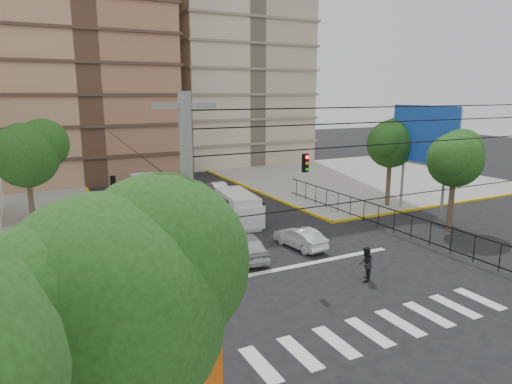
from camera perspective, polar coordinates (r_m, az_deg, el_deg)
ground at (r=23.85m, az=5.86°, el=-10.28°), size 160.00×160.00×0.00m
sidewalk_ne at (r=50.88m, az=12.58°, el=1.71°), size 26.00×26.00×0.15m
crosswalk_stripes at (r=19.59m, az=15.81°, el=-15.94°), size 12.00×2.40×0.01m
stop_line at (r=24.79m, az=4.34°, el=-9.34°), size 13.00×0.40×0.01m
park_fence at (r=32.47m, az=14.96°, el=-4.49°), size 0.10×22.50×1.66m
billboard at (r=36.22m, az=20.37°, el=6.55°), size 0.36×6.20×8.10m
tree_sw_near at (r=9.34m, az=-17.56°, el=-12.61°), size 5.63×4.60×7.57m
tree_park_a at (r=32.70m, az=23.72°, el=4.00°), size 4.41×3.60×6.83m
tree_park_c at (r=38.12m, az=16.59°, el=6.05°), size 4.65×3.80×7.25m
tree_tudor at (r=34.64m, az=-26.66°, el=4.49°), size 5.39×4.40×7.43m
traffic_light_nw at (r=27.23m, az=-17.31°, el=-1.05°), size 0.28×0.22×4.40m
traffic_light_hanging at (r=20.63m, az=9.29°, el=3.14°), size 18.00×9.12×0.92m
utility_pole_sw at (r=10.82m, az=-8.19°, el=-11.52°), size 1.40×0.28×9.00m
district_sign at (r=11.81m, az=-6.42°, el=-22.13°), size 0.90×0.12×3.20m
van_right_lane at (r=32.23m, az=-2.15°, el=-2.18°), size 2.52×5.17×2.24m
van_left_lane at (r=38.99m, az=-13.36°, el=0.05°), size 2.34×5.17×2.27m
car_silver_front_left at (r=25.78m, az=-1.33°, el=-6.74°), size 2.27×4.45×1.45m
car_white_front_right at (r=27.62m, az=5.53°, el=-5.73°), size 1.75×3.86×1.23m
car_grey_mid_left at (r=29.65m, az=-8.03°, el=-4.47°), size 2.23×4.68×1.29m
car_silver_rear_left at (r=35.01m, az=-8.61°, el=-1.93°), size 2.14×4.47×1.26m
car_darkgrey_mid_right at (r=37.13m, az=-5.21°, el=-1.03°), size 1.73×3.74×1.24m
car_white_rear_right at (r=41.96m, az=-4.92°, el=0.50°), size 1.58×3.79×1.22m
pedestrian_crosswalk at (r=23.36m, az=13.54°, el=-8.77°), size 1.07×1.06×1.74m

